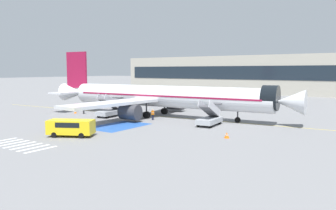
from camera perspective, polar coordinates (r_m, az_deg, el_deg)
ground_plane at (r=54.45m, az=-1.58°, el=-2.04°), size 600.00×600.00×0.00m
apron_leadline_yellow at (r=54.22m, az=-0.61°, el=-2.07°), size 79.23×6.87×0.01m
apron_stand_patch_blue at (r=45.77m, az=-8.54°, el=-3.65°), size 5.41×8.42×0.01m
apron_walkway_bar_0 at (r=40.43m, az=-27.05°, el=-5.54°), size 0.44×3.60×0.01m
apron_walkway_bar_1 at (r=39.40m, az=-26.21°, el=-5.79°), size 0.44×3.60×0.01m
apron_walkway_bar_2 at (r=38.37m, az=-25.32°, el=-6.05°), size 0.44×3.60×0.01m
apron_walkway_bar_3 at (r=37.36m, az=-24.38°, el=-6.33°), size 0.44×3.60×0.01m
apron_walkway_bar_4 at (r=36.36m, az=-23.40°, el=-6.61°), size 0.44×3.60×0.01m
apron_walkway_bar_5 at (r=35.37m, az=-22.35°, el=-6.92°), size 0.44×3.60×0.01m
apron_walkway_bar_6 at (r=34.39m, az=-21.24°, el=-7.24°), size 0.44×3.60×0.01m
airliner at (r=54.23m, az=-1.30°, el=1.51°), size 44.79×35.09×11.19m
boarding_stairs_forward at (r=45.97m, az=7.24°, el=-2.38°), size 2.60×5.37×3.77m
boarding_stairs_aft at (r=55.13m, az=-10.08°, el=-1.00°), size 2.60×5.37×3.94m
fuel_tanker at (r=74.54m, az=5.15°, el=1.50°), size 10.39×3.38×3.52m
service_van_1 at (r=39.73m, az=-16.55°, el=-3.60°), size 5.60×4.31×1.94m
ground_crew_0 at (r=50.75m, az=-2.68°, el=-1.54°), size 0.30×0.46×1.68m
ground_crew_1 at (r=59.51m, az=-14.48°, el=-0.62°), size 0.47×0.33×1.65m
traffic_cone_0 at (r=60.89m, az=-15.84°, el=-1.14°), size 0.51×0.51×0.56m
traffic_cone_1 at (r=37.87m, az=10.20°, el=-5.20°), size 0.60×0.60×0.67m
terminal_building at (r=112.75m, az=16.96°, el=5.08°), size 108.01×12.10×12.51m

